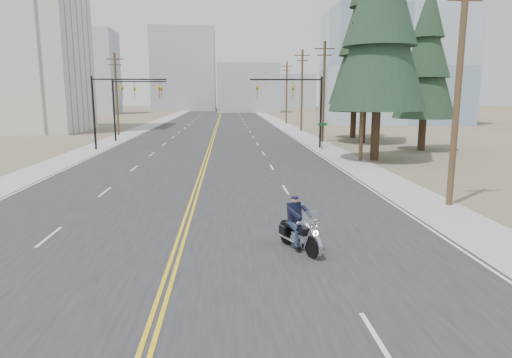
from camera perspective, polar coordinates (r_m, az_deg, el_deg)
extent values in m
plane|color=#776D56|center=(14.12, -10.73, -11.78)|extent=(400.00, 400.00, 0.00)
cube|color=#303033|center=(83.14, -4.84, 6.88)|extent=(20.00, 200.00, 0.01)
cube|color=#A5A5A0|center=(84.18, -12.75, 6.70)|extent=(3.00, 200.00, 0.01)
cube|color=#A5A5A0|center=(83.69, 3.11, 6.93)|extent=(3.00, 200.00, 0.01)
cylinder|color=black|center=(46.77, -19.62, 7.74)|extent=(0.20, 0.20, 7.00)
cylinder|color=black|center=(45.92, -15.58, 11.92)|extent=(7.00, 0.14, 0.14)
imported|color=#BF8C0C|center=(46.05, -16.41, 11.06)|extent=(0.21, 0.26, 1.30)
imported|color=#BF8C0C|center=(45.42, -12.01, 11.27)|extent=(0.21, 0.26, 1.30)
cylinder|color=black|center=(45.93, 8.09, 8.20)|extent=(0.20, 0.20, 7.00)
cylinder|color=black|center=(45.34, 3.76, 12.30)|extent=(7.00, 0.14, 0.14)
imported|color=#BF8C0C|center=(45.42, 4.64, 11.46)|extent=(0.21, 0.26, 1.30)
imported|color=#BF8C0C|center=(45.06, 0.14, 11.51)|extent=(0.21, 0.26, 1.30)
cylinder|color=black|center=(54.50, -17.32, 8.19)|extent=(0.20, 0.20, 7.00)
cylinder|color=black|center=(53.86, -14.35, 11.73)|extent=(6.00, 0.14, 0.14)
imported|color=#BF8C0C|center=(53.96, -14.95, 11.00)|extent=(0.21, 0.26, 1.30)
imported|color=#BF8C0C|center=(53.47, -11.74, 11.14)|extent=(0.21, 0.26, 1.30)
cylinder|color=black|center=(44.08, 8.28, 5.23)|extent=(0.06, 0.06, 2.60)
cube|color=#0C5926|center=(43.99, 8.32, 6.79)|extent=(0.90, 0.03, 0.25)
cylinder|color=brown|center=(23.55, 23.93, 10.11)|extent=(0.30, 0.30, 11.00)
cube|color=brown|center=(23.91, 24.68, 19.72)|extent=(1.60, 0.12, 0.12)
cylinder|color=brown|center=(37.53, 13.27, 10.95)|extent=(0.30, 0.30, 11.50)
cube|color=brown|center=(37.91, 13.61, 18.45)|extent=(2.20, 0.12, 0.12)
cube|color=brown|center=(37.81, 13.56, 17.40)|extent=(1.60, 0.12, 0.12)
cylinder|color=brown|center=(52.07, 8.45, 10.66)|extent=(0.30, 0.30, 11.00)
cube|color=brown|center=(52.30, 8.59, 15.82)|extent=(2.20, 0.12, 0.12)
cube|color=brown|center=(52.24, 8.57, 15.05)|extent=(1.60, 0.12, 0.12)
cylinder|color=brown|center=(66.82, 5.75, 10.90)|extent=(0.30, 0.30, 11.50)
cube|color=brown|center=(67.04, 5.83, 15.13)|extent=(2.20, 0.12, 0.12)
cube|color=brown|center=(66.99, 5.82, 14.53)|extent=(1.60, 0.12, 0.12)
cylinder|color=brown|center=(83.65, 3.84, 10.68)|extent=(0.30, 0.30, 11.00)
cube|color=brown|center=(83.79, 3.88, 13.90)|extent=(2.20, 0.12, 0.12)
cube|color=brown|center=(83.75, 3.88, 13.42)|extent=(1.60, 0.12, 0.12)
cylinder|color=brown|center=(62.60, -17.04, 10.06)|extent=(0.30, 0.30, 10.50)
cube|color=brown|center=(62.75, -17.26, 14.12)|extent=(2.20, 0.12, 0.12)
cube|color=brown|center=(62.71, -17.23, 13.48)|extent=(1.60, 0.12, 0.12)
cube|color=silver|center=(74.81, -28.31, 16.80)|extent=(18.00, 14.00, 30.00)
cube|color=#9EB5CC|center=(88.42, 16.86, 13.18)|extent=(24.00, 16.00, 20.00)
cube|color=#B7BCC6|center=(133.25, -20.10, 12.40)|extent=(14.00, 12.00, 22.00)
cube|color=#ADB2B7|center=(138.11, -1.03, 11.28)|extent=(18.00, 14.00, 14.00)
cube|color=#B7BCC6|center=(128.82, 13.98, 11.92)|extent=(16.00, 12.00, 18.00)
cube|color=#ADB2B7|center=(153.76, -8.97, 13.32)|extent=(20.00, 15.00, 26.00)
cube|color=#B7BCC6|center=(164.60, 4.60, 10.79)|extent=(14.00, 14.00, 12.00)
cube|color=#ADB2B7|center=(152.06, -23.94, 10.70)|extent=(12.00, 12.00, 16.00)
cylinder|color=#382619|center=(38.39, 14.68, 5.29)|extent=(0.78, 0.78, 4.03)
cone|color=#193221|center=(38.54, 15.27, 17.32)|extent=(7.62, 7.62, 12.10)
cylinder|color=#382619|center=(46.59, 20.03, 5.28)|extent=(0.67, 0.67, 3.07)
cone|color=#1A341E|center=(46.49, 20.51, 12.81)|extent=(5.75, 5.75, 9.20)
cone|color=#1A341E|center=(46.70, 20.73, 16.00)|extent=(4.31, 4.31, 6.90)
cone|color=#1A341E|center=(47.04, 20.95, 19.15)|extent=(2.87, 2.87, 4.90)
cylinder|color=#382619|center=(51.91, 13.18, 6.75)|extent=(0.74, 0.74, 4.22)
cone|color=black|center=(52.07, 13.58, 16.04)|extent=(7.59, 7.59, 12.65)
cone|color=black|center=(52.55, 13.76, 19.93)|extent=(5.69, 5.69, 9.48)
cylinder|color=#382619|center=(57.83, 12.05, 6.66)|extent=(0.75, 0.75, 3.21)
cone|color=black|center=(57.78, 12.30, 13.02)|extent=(5.98, 5.98, 9.62)
cone|color=black|center=(57.97, 12.41, 15.70)|extent=(4.49, 4.49, 7.21)
cone|color=black|center=(58.28, 12.52, 18.37)|extent=(2.99, 2.99, 5.13)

